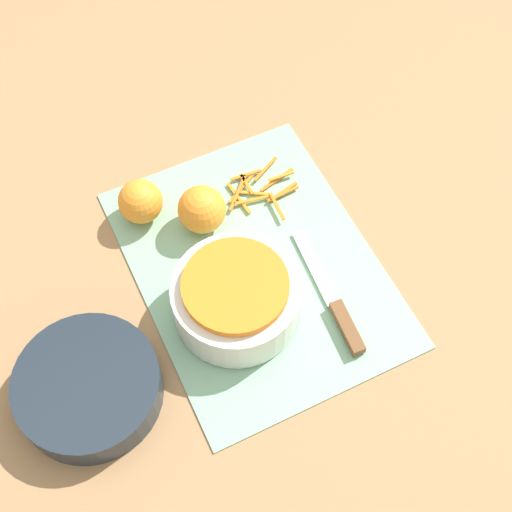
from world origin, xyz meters
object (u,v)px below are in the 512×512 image
at_px(bowl_speckled, 236,298).
at_px(knife, 339,312).
at_px(bowl_dark, 89,387).
at_px(orange_right, 141,202).
at_px(orange_left, 202,209).

xyz_separation_m(bowl_speckled, knife, (-0.07, -0.14, -0.04)).
height_order(bowl_dark, orange_right, orange_right).
bearing_deg(bowl_speckled, knife, -117.87).
relative_size(bowl_speckled, orange_right, 2.62).
xyz_separation_m(bowl_speckled, bowl_dark, (-0.03, 0.24, -0.02)).
relative_size(bowl_speckled, bowl_dark, 0.92).
xyz_separation_m(bowl_speckled, orange_left, (0.17, -0.02, -0.00)).
distance_m(bowl_dark, orange_right, 0.31).
xyz_separation_m(knife, orange_right, (0.30, 0.20, 0.03)).
bearing_deg(orange_left, orange_right, 54.46).
bearing_deg(knife, bowl_dark, 87.76).
distance_m(bowl_speckled, orange_left, 0.17).
bearing_deg(bowl_speckled, bowl_dark, 96.68).
xyz_separation_m(orange_left, orange_right, (0.06, 0.08, -0.00)).
distance_m(bowl_speckled, bowl_dark, 0.24).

